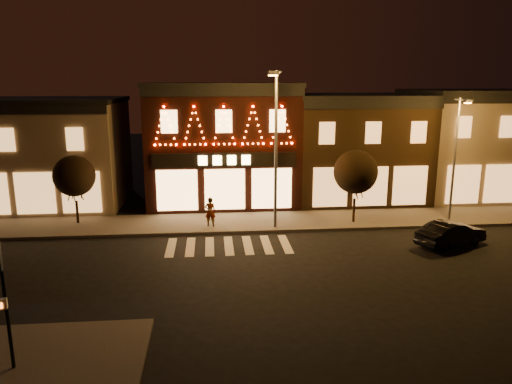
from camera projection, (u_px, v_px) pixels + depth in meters
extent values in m
plane|color=black|center=(232.00, 276.00, 21.52)|extent=(120.00, 120.00, 0.00)
cube|color=#47423D|center=(259.00, 222.00, 29.44)|extent=(44.00, 4.00, 0.15)
cube|color=#7B6B57|center=(32.00, 155.00, 33.12)|extent=(12.00, 8.00, 7.00)
cube|color=black|center=(27.00, 100.00, 32.30)|extent=(12.20, 8.20, 0.30)
cube|color=black|center=(2.00, 110.00, 28.46)|extent=(12.00, 0.25, 0.50)
cube|color=black|center=(223.00, 145.00, 34.20)|extent=(10.00, 8.00, 8.00)
cube|color=black|center=(222.00, 85.00, 33.26)|extent=(10.20, 8.20, 0.30)
cube|color=black|center=(223.00, 92.00, 29.42)|extent=(10.00, 0.25, 0.50)
cube|color=black|center=(224.00, 160.00, 30.31)|extent=(9.00, 0.15, 0.90)
cube|color=#FFD87F|center=(224.00, 160.00, 30.21)|extent=(3.40, 0.08, 0.60)
cube|color=#342312|center=(354.00, 149.00, 35.15)|extent=(9.00, 8.00, 7.20)
cube|color=black|center=(356.00, 96.00, 34.31)|extent=(9.20, 8.20, 0.30)
cube|color=black|center=(375.00, 105.00, 30.47)|extent=(9.00, 0.25, 0.50)
cube|color=#7B6B57|center=(472.00, 145.00, 35.94)|extent=(9.00, 8.00, 7.50)
cube|color=black|center=(478.00, 92.00, 35.06)|extent=(9.20, 8.20, 0.30)
cube|color=black|center=(511.00, 100.00, 31.22)|extent=(9.00, 0.25, 0.50)
cylinder|color=black|center=(6.00, 304.00, 13.93)|extent=(0.11, 0.11, 4.06)
cube|color=beige|center=(2.00, 304.00, 13.74)|extent=(0.32, 0.25, 0.30)
cylinder|color=#59595E|center=(276.00, 151.00, 27.22)|extent=(0.18, 0.18, 8.84)
cylinder|color=#59595E|center=(275.00, 72.00, 25.39)|extent=(0.52, 1.74, 0.11)
cube|color=#59595E|center=(273.00, 73.00, 24.55)|extent=(0.61, 0.43, 0.20)
cube|color=orange|center=(273.00, 75.00, 24.58)|extent=(0.46, 0.31, 0.06)
cylinder|color=#59595E|center=(454.00, 160.00, 28.83)|extent=(0.15, 0.15, 7.33)
cylinder|color=#59595E|center=(464.00, 100.00, 27.31)|extent=(0.38, 1.45, 0.09)
cube|color=#59595E|center=(468.00, 101.00, 26.61)|extent=(0.50, 0.34, 0.16)
cube|color=orange|center=(468.00, 103.00, 26.64)|extent=(0.38, 0.25, 0.05)
cylinder|color=black|center=(77.00, 212.00, 28.89)|extent=(0.15, 0.15, 1.33)
sphere|color=black|center=(74.00, 176.00, 28.40)|extent=(2.43, 2.43, 2.43)
cylinder|color=black|center=(354.00, 210.00, 29.07)|extent=(0.15, 0.15, 1.42)
sphere|color=black|center=(356.00, 172.00, 28.54)|extent=(2.60, 2.60, 2.60)
imported|color=black|center=(451.00, 234.00, 25.29)|extent=(4.19, 2.84, 1.31)
imported|color=gray|center=(210.00, 212.00, 28.13)|extent=(0.69, 0.52, 1.73)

